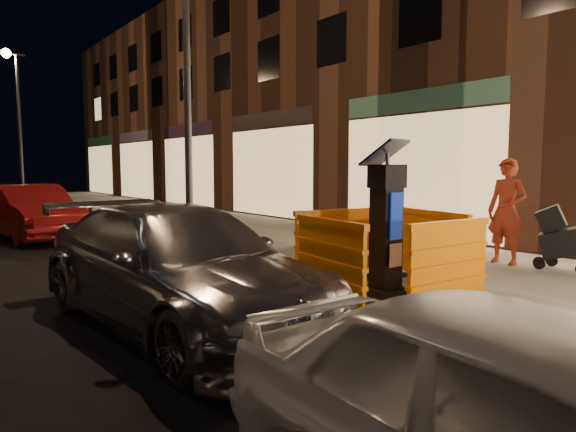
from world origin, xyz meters
TOP-DOWN VIEW (x-y plane):
  - ground_plane at (0.00, 0.00)m, footprint 120.00×120.00m
  - sidewalk at (3.00, 0.00)m, footprint 6.00×60.00m
  - kerb at (0.00, 0.00)m, footprint 0.30×60.00m
  - parking_kiosk at (1.36, -0.34)m, footprint 0.67×0.67m
  - barrier_front at (1.36, -1.29)m, footprint 1.36×0.62m
  - barrier_back at (1.36, 0.61)m, footprint 1.42×0.79m
  - barrier_kerbside at (0.41, -0.34)m, footprint 0.68×1.39m
  - barrier_bldgside at (2.31, -0.34)m, footprint 0.77×1.41m
  - car_silver at (-1.08, 0.53)m, footprint 2.22×4.78m
  - car_red at (-1.05, 9.13)m, footprint 1.86×4.21m
  - man at (4.60, -0.09)m, footprint 0.47×0.68m
  - stroller at (4.80, -0.99)m, footprint 0.81×0.95m
  - street_lamp_mid at (0.25, 3.00)m, footprint 0.12×0.12m
  - street_lamp_far at (0.25, 18.00)m, footprint 0.12×0.12m

SIDE VIEW (x-z plane):
  - ground_plane at x=0.00m, z-range 0.00..0.00m
  - car_silver at x=-1.08m, z-range -0.68..0.68m
  - car_red at x=-1.05m, z-range -0.67..0.67m
  - sidewalk at x=3.00m, z-range 0.00..0.15m
  - kerb at x=0.00m, z-range 0.00..0.15m
  - stroller at x=4.80m, z-range 0.15..1.16m
  - barrier_front at x=1.36m, z-range 0.15..1.19m
  - barrier_back at x=1.36m, z-range 0.15..1.19m
  - barrier_kerbside at x=0.41m, z-range 0.15..1.19m
  - barrier_bldgside at x=2.31m, z-range 0.15..1.19m
  - man at x=4.60m, z-range 0.15..1.94m
  - parking_kiosk at x=1.36m, z-range 0.15..2.02m
  - street_lamp_mid at x=0.25m, z-range 0.15..6.15m
  - street_lamp_far at x=0.25m, z-range 0.15..6.15m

